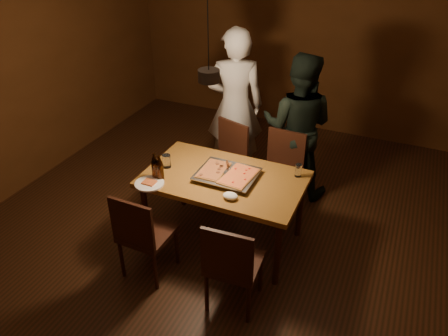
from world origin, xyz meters
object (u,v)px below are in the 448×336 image
at_px(chair_far_right, 282,165).
at_px(beer_bottle_a, 155,166).
at_px(chair_near_left, 141,230).
at_px(diner_dark, 297,126).
at_px(pizza_tray, 227,175).
at_px(chair_near_right, 231,260).
at_px(diner_white, 235,106).
at_px(dining_table, 224,184).
at_px(chair_far_left, 227,154).
at_px(plate_slice, 149,183).
at_px(beer_bottle_b, 160,168).
at_px(pendant_lamp, 209,74).

distance_m(chair_far_right, beer_bottle_a, 1.44).
relative_size(chair_near_left, diner_dark, 0.29).
bearing_deg(pizza_tray, chair_near_right, -65.57).
xyz_separation_m(beer_bottle_a, diner_white, (0.18, 1.48, 0.04)).
xyz_separation_m(chair_near_left, diner_white, (0.05, 1.98, 0.38)).
bearing_deg(diner_white, beer_bottle_a, 58.94).
height_order(dining_table, chair_far_right, chair_far_right).
xyz_separation_m(chair_far_left, pizza_tray, (0.33, -0.76, 0.24)).
distance_m(plate_slice, diner_white, 1.63).
relative_size(chair_near_left, beer_bottle_a, 1.89).
height_order(chair_far_left, chair_far_right, same).
bearing_deg(diner_white, chair_near_right, 87.83).
height_order(beer_bottle_b, pendant_lamp, pendant_lamp).
distance_m(pizza_tray, plate_slice, 0.72).
distance_m(dining_table, pizza_tray, 0.10).
relative_size(plate_slice, diner_dark, 0.16).
height_order(beer_bottle_b, diner_dark, diner_dark).
bearing_deg(diner_white, chair_far_left, 78.28).
xyz_separation_m(pizza_tray, pendant_lamp, (-0.13, -0.08, 0.99)).
relative_size(diner_dark, pendant_lamp, 1.51).
relative_size(dining_table, beer_bottle_b, 5.98).
bearing_deg(chair_far_right, pizza_tray, 71.01).
distance_m(chair_near_right, diner_dark, 1.97).
height_order(chair_far_right, chair_near_right, same).
relative_size(beer_bottle_a, beer_bottle_b, 1.02).
height_order(chair_far_left, plate_slice, chair_far_left).
relative_size(chair_far_left, pizza_tray, 0.96).
relative_size(chair_near_left, diner_white, 0.26).
xyz_separation_m(dining_table, pizza_tray, (0.03, 0.00, 0.10)).
xyz_separation_m(diner_white, diner_dark, (0.78, -0.06, -0.09)).
bearing_deg(chair_near_right, beer_bottle_b, 147.29).
xyz_separation_m(beer_bottle_a, beer_bottle_b, (0.06, -0.01, -0.00)).
relative_size(chair_near_left, plate_slice, 1.80).
distance_m(chair_near_left, chair_near_right, 0.86).
height_order(pizza_tray, pendant_lamp, pendant_lamp).
distance_m(beer_bottle_a, plate_slice, 0.17).
height_order(chair_near_left, pizza_tray, chair_near_left).
xyz_separation_m(chair_far_left, plate_slice, (-0.27, -1.15, 0.22)).
relative_size(beer_bottle_a, plate_slice, 0.95).
distance_m(chair_far_left, diner_white, 0.60).
relative_size(chair_near_left, pendant_lamp, 0.44).
bearing_deg(chair_far_left, chair_far_right, -160.72).
relative_size(chair_far_left, pendant_lamp, 0.48).
bearing_deg(chair_near_right, dining_table, 113.80).
height_order(chair_far_right, diner_dark, diner_dark).
xyz_separation_m(chair_far_right, diner_white, (-0.74, 0.43, 0.38)).
xyz_separation_m(chair_far_right, chair_near_left, (-0.79, -1.54, 0.00)).
height_order(chair_far_right, plate_slice, chair_far_right).
bearing_deg(pendant_lamp, chair_near_left, -117.31).
bearing_deg(chair_far_right, diner_dark, -93.11).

